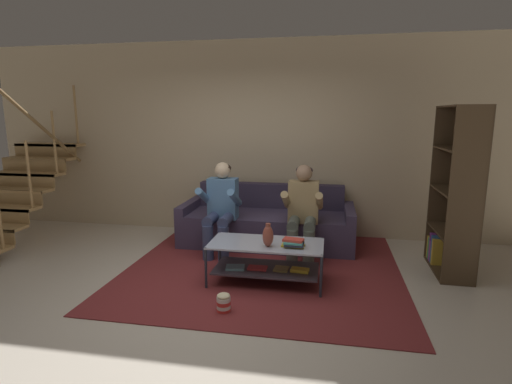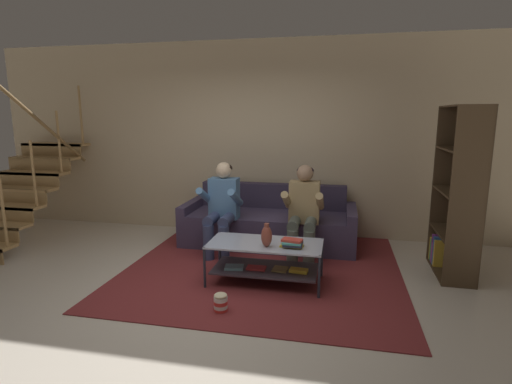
{
  "view_description": "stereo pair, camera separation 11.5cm",
  "coord_description": "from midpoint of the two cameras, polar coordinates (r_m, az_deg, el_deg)",
  "views": [
    {
      "loc": [
        1.21,
        -3.55,
        1.81
      ],
      "look_at": [
        0.38,
        0.93,
        0.93
      ],
      "focal_mm": 28.0,
      "sensor_mm": 36.0,
      "label": 1
    },
    {
      "loc": [
        1.33,
        -3.53,
        1.81
      ],
      "look_at": [
        0.38,
        0.93,
        0.93
      ],
      "focal_mm": 28.0,
      "sensor_mm": 36.0,
      "label": 2
    }
  ],
  "objects": [
    {
      "name": "back_partition",
      "position": [
        6.15,
        -1.5,
        7.57
      ],
      "size": [
        8.4,
        0.12,
        2.9
      ],
      "primitive_type": "cube",
      "color": "#C6B08D",
      "rests_on": "ground"
    },
    {
      "name": "staircase_run",
      "position": [
        6.65,
        -31.61,
        0.53
      ],
      "size": [
        1.08,
        1.95,
        2.28
      ],
      "color": "#AE8650",
      "rests_on": "ground"
    },
    {
      "name": "person_seated_right",
      "position": [
        5.03,
        6.05,
        -2.36
      ],
      "size": [
        0.5,
        0.58,
        1.2
      ],
      "color": "#52594E",
      "rests_on": "ground"
    },
    {
      "name": "ground",
      "position": [
        4.18,
        -8.62,
        -14.88
      ],
      "size": [
        16.8,
        16.8,
        0.0
      ],
      "primitive_type": "plane",
      "color": "beige"
    },
    {
      "name": "popcorn_tub",
      "position": [
        3.87,
        -5.53,
        -15.47
      ],
      "size": [
        0.13,
        0.13,
        0.18
      ],
      "color": "red",
      "rests_on": "ground"
    },
    {
      "name": "vase",
      "position": [
        4.19,
        0.93,
        -6.26
      ],
      "size": [
        0.12,
        0.12,
        0.25
      ],
      "color": "brown",
      "rests_on": "coffee_table"
    },
    {
      "name": "bookshelf",
      "position": [
        5.14,
        26.18,
        -1.61
      ],
      "size": [
        0.37,
        0.88,
        1.92
      ],
      "color": "#443320",
      "rests_on": "ground"
    },
    {
      "name": "area_rug",
      "position": [
        5.02,
        0.67,
        -10.12
      ],
      "size": [
        3.2,
        3.31,
        0.01
      ],
      "color": "maroon",
      "rests_on": "ground"
    },
    {
      "name": "book_stack",
      "position": [
        4.22,
        4.61,
        -7.26
      ],
      "size": [
        0.25,
        0.18,
        0.09
      ],
      "color": "gold",
      "rests_on": "coffee_table"
    },
    {
      "name": "couch",
      "position": [
        5.7,
        1.06,
        -4.61
      ],
      "size": [
        2.4,
        0.93,
        0.81
      ],
      "color": "#3E344E",
      "rests_on": "ground"
    },
    {
      "name": "person_seated_left",
      "position": [
        5.21,
        -5.68,
        -1.84
      ],
      "size": [
        0.5,
        0.58,
        1.21
      ],
      "color": "#39436A",
      "rests_on": "ground"
    },
    {
      "name": "coffee_table",
      "position": [
        4.39,
        0.71,
        -9.23
      ],
      "size": [
        1.22,
        0.58,
        0.45
      ],
      "color": "#B0B6CA",
      "rests_on": "ground"
    }
  ]
}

